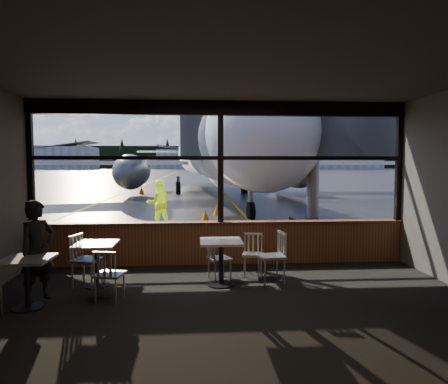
{
  "coord_description": "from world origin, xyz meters",
  "views": [
    {
      "loc": [
        -0.51,
        -8.53,
        2.17
      ],
      "look_at": [
        0.14,
        1.0,
        1.5
      ],
      "focal_mm": 32.0,
      "sensor_mm": 36.0,
      "label": 1
    }
  ],
  "objects": [
    {
      "name": "ground_plane",
      "position": [
        0.0,
        120.0,
        0.0
      ],
      "size": [
        520.0,
        520.0,
        0.0
      ],
      "primitive_type": "plane",
      "color": "black",
      "rests_on": "ground"
    },
    {
      "name": "carpet_floor",
      "position": [
        0.0,
        -3.0,
        0.01
      ],
      "size": [
        8.0,
        6.0,
        0.01
      ],
      "primitive_type": "cube",
      "color": "black",
      "rests_on": "ground"
    },
    {
      "name": "ceiling",
      "position": [
        0.0,
        -3.0,
        3.5
      ],
      "size": [
        8.0,
        6.0,
        0.04
      ],
      "primitive_type": "cube",
      "color": "#38332D",
      "rests_on": "ground"
    },
    {
      "name": "wall_back",
      "position": [
        0.0,
        -6.0,
        1.75
      ],
      "size": [
        8.0,
        0.04,
        3.5
      ],
      "primitive_type": "cube",
      "color": "#4F473F",
      "rests_on": "ground"
    },
    {
      "name": "window_sill",
      "position": [
        0.0,
        0.0,
        0.45
      ],
      "size": [
        8.0,
        0.28,
        0.9
      ],
      "primitive_type": "cube",
      "color": "#592D1A",
      "rests_on": "ground"
    },
    {
      "name": "window_header",
      "position": [
        0.0,
        0.0,
        3.35
      ],
      "size": [
        8.0,
        0.18,
        0.3
      ],
      "primitive_type": "cube",
      "color": "black",
      "rests_on": "ground"
    },
    {
      "name": "mullion_left",
      "position": [
        -3.95,
        0.0,
        2.2
      ],
      "size": [
        0.12,
        0.12,
        2.6
      ],
      "primitive_type": "cube",
      "color": "black",
      "rests_on": "ground"
    },
    {
      "name": "mullion_centre",
      "position": [
        0.0,
        0.0,
        2.2
      ],
      "size": [
        0.12,
        0.12,
        2.6
      ],
      "primitive_type": "cube",
      "color": "black",
      "rests_on": "ground"
    },
    {
      "name": "mullion_right",
      "position": [
        3.95,
        0.0,
        2.2
      ],
      "size": [
        0.12,
        0.12,
        2.6
      ],
      "primitive_type": "cube",
      "color": "black",
      "rests_on": "ground"
    },
    {
      "name": "window_transom",
      "position": [
        0.0,
        0.0,
        2.3
      ],
      "size": [
        8.0,
        0.1,
        0.08
      ],
      "primitive_type": "cube",
      "color": "black",
      "rests_on": "ground"
    },
    {
      "name": "airliner",
      "position": [
        0.68,
        19.97,
        5.91
      ],
      "size": [
        34.99,
        40.94,
        11.81
      ],
      "primitive_type": null,
      "rotation": [
        0.0,
        0.0,
        0.07
      ],
      "color": "white",
      "rests_on": "ground_plane"
    },
    {
      "name": "jet_bridge",
      "position": [
        3.6,
        5.5,
        2.25
      ],
      "size": [
        8.42,
        10.29,
        4.49
      ],
      "primitive_type": null,
      "color": "#2B2B2D",
      "rests_on": "ground_plane"
    },
    {
      "name": "cafe_table_near",
      "position": [
        -0.08,
        -1.54,
        0.41
      ],
      "size": [
        0.74,
        0.74,
        0.81
      ],
      "primitive_type": null,
      "color": "#9C978F",
      "rests_on": "carpet_floor"
    },
    {
      "name": "cafe_table_mid",
      "position": [
        -2.3,
        -1.44,
        0.39
      ],
      "size": [
        0.71,
        0.71,
        0.78
      ],
      "primitive_type": null,
      "color": "#A9A39C",
      "rests_on": "carpet_floor"
    },
    {
      "name": "cafe_table_left",
      "position": [
        -3.05,
        -2.49,
        0.39
      ],
      "size": [
        0.7,
        0.7,
        0.77
      ],
      "primitive_type": null,
      "color": "#9F9992",
      "rests_on": "carpet_floor"
    },
    {
      "name": "chair_near_e",
      "position": [
        0.85,
        -1.42,
        0.47
      ],
      "size": [
        0.59,
        0.59,
        0.94
      ],
      "primitive_type": null,
      "rotation": [
        0.0,
        0.0,
        1.73
      ],
      "color": "#AEA89D",
      "rests_on": "carpet_floor"
    },
    {
      "name": "chair_near_w",
      "position": [
        -0.09,
        -1.21,
        0.4
      ],
      "size": [
        0.57,
        0.57,
        0.8
      ],
      "primitive_type": null,
      "rotation": [
        0.0,
        0.0,
        -1.19
      ],
      "color": "beige",
      "rests_on": "carpet_floor"
    },
    {
      "name": "chair_near_n",
      "position": [
        0.57,
        -0.99,
        0.41
      ],
      "size": [
        0.52,
        0.52,
        0.82
      ],
      "primitive_type": null,
      "rotation": [
        0.0,
        0.0,
        2.97
      ],
      "color": "#B3AFA2",
      "rests_on": "carpet_floor"
    },
    {
      "name": "chair_mid_s",
      "position": [
        -1.89,
        -2.25,
        0.42
      ],
      "size": [
        0.54,
        0.54,
        0.85
      ],
      "primitive_type": null,
      "rotation": [
        0.0,
        0.0,
        -0.2
      ],
      "color": "beige",
      "rests_on": "carpet_floor"
    },
    {
      "name": "chair_mid_w",
      "position": [
        -2.45,
        -1.44,
        0.47
      ],
      "size": [
        0.63,
        0.63,
        0.94
      ],
      "primitive_type": null,
      "rotation": [
        0.0,
        0.0,
        -1.84
      ],
      "color": "#BAB5A8",
      "rests_on": "carpet_floor"
    },
    {
      "name": "passenger",
      "position": [
        -3.02,
        -2.14,
        0.8
      ],
      "size": [
        0.65,
        0.7,
        1.6
      ],
      "primitive_type": "imported",
      "rotation": [
        0.0,
        0.0,
        0.95
      ],
      "color": "black",
      "rests_on": "carpet_floor"
    },
    {
      "name": "ground_crew",
      "position": [
        -1.81,
        5.13,
        0.82
      ],
      "size": [
        0.94,
        0.83,
        1.64
      ],
      "primitive_type": "imported",
      "rotation": [
        0.0,
        0.0,
        3.43
      ],
      "color": "#BFF219",
      "rests_on": "ground_plane"
    },
    {
      "name": "cone_nose",
      "position": [
        0.34,
        8.34,
        0.22
      ],
      "size": [
        0.32,
        0.32,
        0.45
      ],
      "primitive_type": "cone",
      "color": "orange",
      "rests_on": "ground_plane"
    },
    {
      "name": "cone_wing",
      "position": [
        -4.51,
        20.76,
        0.27
      ],
      "size": [
        0.39,
        0.39,
        0.54
      ],
      "primitive_type": "cone",
      "color": "#E23C07",
      "rests_on": "ground_plane"
    },
    {
      "name": "hangar_left",
      "position": [
        -70.0,
        180.0,
        5.5
      ],
      "size": [
        45.0,
        18.0,
        11.0
      ],
      "primitive_type": null,
      "color": "silver",
      "rests_on": "ground_plane"
    },
    {
      "name": "hangar_mid",
      "position": [
        0.0,
        185.0,
        5.0
      ],
      "size": [
        38.0,
        15.0,
        10.0
      ],
      "primitive_type": null,
      "color": "silver",
      "rests_on": "ground_plane"
    },
    {
      "name": "hangar_right",
      "position": [
        60.0,
        178.0,
        6.0
      ],
      "size": [
        50.0,
        20.0,
        12.0
      ],
      "primitive_type": null,
      "color": "silver",
      "rests_on": "ground_plane"
    },
    {
      "name": "fuel_tank_a",
      "position": [
        -30.0,
        182.0,
        3.0
      ],
      "size": [
        8.0,
        8.0,
        6.0
      ],
      "primitive_type": "cylinder",
      "color": "silver",
      "rests_on": "ground_plane"
    },
    {
      "name": "fuel_tank_b",
      "position": [
        -20.0,
        182.0,
        3.0
      ],
      "size": [
        8.0,
        8.0,
        6.0
      ],
      "primitive_type": "cylinder",
      "color": "silver",
      "rests_on": "ground_plane"
    },
    {
      "name": "fuel_tank_c",
      "position": [
        -10.0,
        182.0,
        3.0
      ],
      "size": [
        8.0,
        8.0,
        6.0
      ],
      "primitive_type": "cylinder",
      "color": "silver",
      "rests_on": "ground_plane"
    },
    {
      "name": "treeline",
      "position": [
        0.0,
        210.0,
        6.0
      ],
      "size": [
        360.0,
        3.0,
        12.0
      ],
      "primitive_type": "cube",
      "color": "black",
      "rests_on": "ground_plane"
    },
    {
      "name": "cone_extra",
      "position": [
        -0.22,
        5.47,
        0.28
      ],
      "size": [
        0.4,
        0.4,
        0.55
      ],
      "primitive_type": "cone",
      "color": "#D85906",
      "rests_on": "ground_plane"
    }
  ]
}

